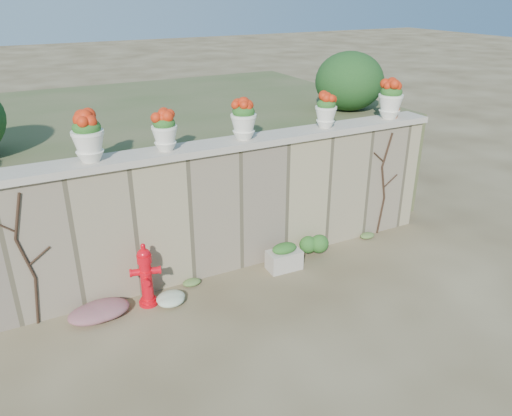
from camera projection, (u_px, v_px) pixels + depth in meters
ground at (267, 330)px, 6.66m from camera, size 80.00×80.00×0.00m
stone_wall at (212, 213)px, 7.71m from camera, size 8.00×0.40×2.00m
wall_cap at (209, 147)px, 7.28m from camera, size 8.10×0.52×0.10m
raised_fill at (152, 156)px, 10.30m from camera, size 9.00×6.00×2.00m
back_shrub_right at (349, 81)px, 9.48m from camera, size 1.30×1.30×1.10m
vine_left at (27, 259)px, 6.40m from camera, size 0.60×0.04×1.91m
vine_right at (384, 183)px, 8.89m from camera, size 0.60×0.04×1.91m
fire_hydrant at (146, 275)px, 7.01m from camera, size 0.42×0.30×0.97m
planter_box at (284, 257)px, 8.03m from camera, size 0.56×0.34×0.45m
green_shrub at (314, 244)px, 8.36m from camera, size 0.54×0.48×0.51m
magenta_clump at (89, 313)px, 6.79m from camera, size 0.98×0.65×0.26m
white_flowers at (165, 300)px, 7.13m from camera, size 0.54×0.43×0.20m
urn_pot_1 at (88, 137)px, 6.42m from camera, size 0.42×0.42×0.66m
urn_pot_2 at (164, 131)px, 6.87m from camera, size 0.36×0.36×0.56m
urn_pot_3 at (244, 119)px, 7.37m from camera, size 0.39×0.39×0.60m
urn_pot_4 at (326, 111)px, 8.01m from camera, size 0.35×0.35×0.55m
urn_pot_5 at (391, 99)px, 8.55m from camera, size 0.42×0.42×0.66m
terracotta_pot at (393, 110)px, 8.66m from camera, size 0.25×0.25×0.29m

